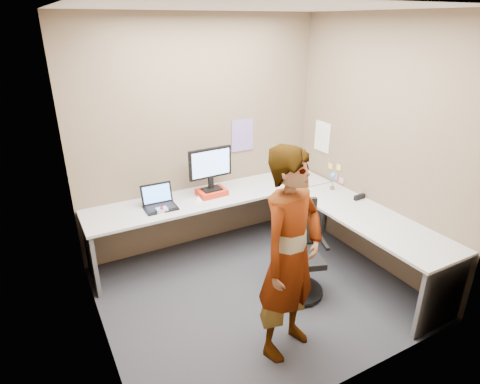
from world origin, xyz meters
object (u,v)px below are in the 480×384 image
office_chair (298,257)px  monitor (210,165)px  desk (273,218)px  person (290,256)px

office_chair → monitor: bearing=129.3°
office_chair → desk: bearing=105.2°
monitor → office_chair: bearing=-73.0°
desk → monitor: monitor is taller
desk → monitor: size_ratio=5.69×
desk → person: 1.32m
monitor → office_chair: size_ratio=0.54×
desk → monitor: 0.92m
monitor → person: (-0.13, -1.76, -0.19)m
monitor → person: 1.78m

